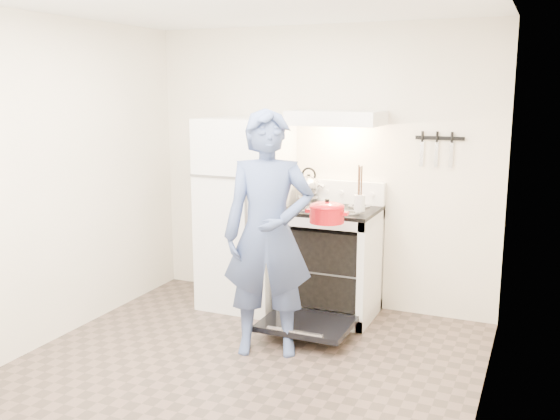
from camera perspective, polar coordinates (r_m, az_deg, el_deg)
The scene contains 15 objects.
floor at distance 4.41m, azimuth -4.72°, elevation -15.27°, with size 3.60×3.60×0.00m, color brown.
back_wall at distance 5.65m, azimuth 3.69°, elevation 3.89°, with size 3.20×0.02×2.50m, color beige.
refrigerator at distance 5.62m, azimuth -3.14°, elevation -0.27°, with size 0.70×0.70×1.70m, color white.
stove_body at distance 5.43m, azimuth 4.72°, elevation -4.93°, with size 0.76×0.65×0.92m, color white.
cooktop at distance 5.32m, azimuth 4.80°, elevation -0.01°, with size 0.76×0.65×0.03m, color black.
backsplash at distance 5.57m, azimuth 5.76°, elevation 1.67°, with size 0.76×0.07×0.20m, color white.
oven_door at distance 5.01m, azimuth 2.44°, elevation -10.36°, with size 0.70×0.54×0.04m, color black.
oven_rack at distance 5.44m, azimuth 4.72°, elevation -5.13°, with size 0.60×0.52×0.01m, color slate.
range_hood at distance 5.30m, azimuth 5.20°, elevation 8.39°, with size 0.76×0.50×0.12m, color white.
knife_strip at distance 5.34m, azimuth 14.40°, elevation 6.39°, with size 0.40×0.02×0.03m, color black.
pizza_stone at distance 5.46m, azimuth 4.88°, elevation -4.92°, with size 0.37×0.37×0.02m, color #94744B.
tea_kettle at distance 5.60m, azimuth 2.64°, elevation 2.32°, with size 0.25×0.21×0.31m, color silver, non-canonical shape.
utensil_jar at distance 5.07m, azimuth 7.28°, elevation 0.65°, with size 0.09×0.09×0.13m, color silver.
person at distance 4.55m, azimuth -1.07°, elevation -2.25°, with size 0.66×0.43×1.81m, color #3B4A77.
dutch_oven at distance 4.75m, azimuth 4.31°, elevation -0.42°, with size 0.34×0.27×0.22m, color red, non-canonical shape.
Camera 1 is at (1.88, -3.48, 1.96)m, focal length 40.00 mm.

